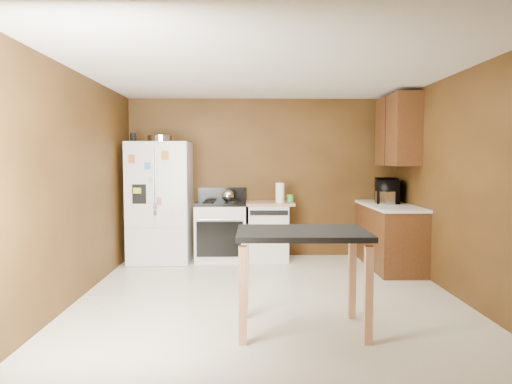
{
  "coord_description": "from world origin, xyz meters",
  "views": [
    {
      "loc": [
        -0.23,
        -5.01,
        1.53
      ],
      "look_at": [
        -0.12,
        0.85,
        1.12
      ],
      "focal_mm": 32.0,
      "sensor_mm": 36.0,
      "label": 1
    }
  ],
  "objects_px": {
    "roasting_pan": "(161,139)",
    "green_canister": "(290,198)",
    "microwave": "(387,191)",
    "island": "(302,247)",
    "dishwasher": "(268,230)",
    "pen_cup": "(133,137)",
    "paper_towel": "(280,193)",
    "toaster": "(385,198)",
    "refrigerator": "(160,202)",
    "gas_range": "(221,230)",
    "kettle": "(228,196)"
  },
  "relations": [
    {
      "from": "roasting_pan",
      "to": "kettle",
      "type": "distance_m",
      "value": 1.32
    },
    {
      "from": "microwave",
      "to": "green_canister",
      "type": "bearing_deg",
      "value": 93.16
    },
    {
      "from": "kettle",
      "to": "green_canister",
      "type": "relative_size",
      "value": 1.64
    },
    {
      "from": "gas_range",
      "to": "pen_cup",
      "type": "bearing_deg",
      "value": -174.64
    },
    {
      "from": "gas_range",
      "to": "island",
      "type": "height_order",
      "value": "gas_range"
    },
    {
      "from": "pen_cup",
      "to": "island",
      "type": "relative_size",
      "value": 0.11
    },
    {
      "from": "green_canister",
      "to": "microwave",
      "type": "relative_size",
      "value": 0.19
    },
    {
      "from": "microwave",
      "to": "pen_cup",
      "type": "bearing_deg",
      "value": 101.07
    },
    {
      "from": "roasting_pan",
      "to": "microwave",
      "type": "relative_size",
      "value": 0.69
    },
    {
      "from": "green_canister",
      "to": "dishwasher",
      "type": "relative_size",
      "value": 0.13
    },
    {
      "from": "roasting_pan",
      "to": "microwave",
      "type": "xyz_separation_m",
      "value": [
        3.38,
        -0.19,
        -0.79
      ]
    },
    {
      "from": "roasting_pan",
      "to": "paper_towel",
      "type": "xyz_separation_m",
      "value": [
        1.79,
        -0.13,
        -0.81
      ]
    },
    {
      "from": "roasting_pan",
      "to": "dishwasher",
      "type": "xyz_separation_m",
      "value": [
        1.61,
        0.02,
        -1.4
      ]
    },
    {
      "from": "roasting_pan",
      "to": "green_canister",
      "type": "xyz_separation_m",
      "value": [
        1.95,
        0.03,
        -0.9
      ]
    },
    {
      "from": "kettle",
      "to": "green_canister",
      "type": "distance_m",
      "value": 0.96
    },
    {
      "from": "pen_cup",
      "to": "microwave",
      "type": "bearing_deg",
      "value": -0.95
    },
    {
      "from": "island",
      "to": "dishwasher",
      "type": "bearing_deg",
      "value": 93.37
    },
    {
      "from": "kettle",
      "to": "dishwasher",
      "type": "xyz_separation_m",
      "value": [
        0.61,
        0.07,
        -0.54
      ]
    },
    {
      "from": "paper_towel",
      "to": "pen_cup",
      "type": "bearing_deg",
      "value": 179.87
    },
    {
      "from": "pen_cup",
      "to": "refrigerator",
      "type": "bearing_deg",
      "value": 9.09
    },
    {
      "from": "paper_towel",
      "to": "kettle",
      "type": "bearing_deg",
      "value": 174.22
    },
    {
      "from": "toaster",
      "to": "island",
      "type": "relative_size",
      "value": 0.22
    },
    {
      "from": "pen_cup",
      "to": "kettle",
      "type": "distance_m",
      "value": 1.65
    },
    {
      "from": "green_canister",
      "to": "toaster",
      "type": "xyz_separation_m",
      "value": [
        1.32,
        -0.48,
        0.05
      ]
    },
    {
      "from": "paper_towel",
      "to": "island",
      "type": "height_order",
      "value": "paper_towel"
    },
    {
      "from": "refrigerator",
      "to": "gas_range",
      "type": "height_order",
      "value": "refrigerator"
    },
    {
      "from": "toaster",
      "to": "island",
      "type": "bearing_deg",
      "value": -142.68
    },
    {
      "from": "kettle",
      "to": "paper_towel",
      "type": "xyz_separation_m",
      "value": [
        0.78,
        -0.08,
        0.05
      ]
    },
    {
      "from": "paper_towel",
      "to": "island",
      "type": "xyz_separation_m",
      "value": [
        0.0,
        -2.79,
        -0.28
      ]
    },
    {
      "from": "island",
      "to": "roasting_pan",
      "type": "bearing_deg",
      "value": 121.43
    },
    {
      "from": "refrigerator",
      "to": "gas_range",
      "type": "relative_size",
      "value": 1.64
    },
    {
      "from": "roasting_pan",
      "to": "refrigerator",
      "type": "distance_m",
      "value": 0.95
    },
    {
      "from": "roasting_pan",
      "to": "kettle",
      "type": "height_order",
      "value": "roasting_pan"
    },
    {
      "from": "roasting_pan",
      "to": "refrigerator",
      "type": "xyz_separation_m",
      "value": [
        -0.02,
        -0.06,
        -0.95
      ]
    },
    {
      "from": "green_canister",
      "to": "roasting_pan",
      "type": "bearing_deg",
      "value": -178.97
    },
    {
      "from": "refrigerator",
      "to": "green_canister",
      "type": "bearing_deg",
      "value": 2.89
    },
    {
      "from": "green_canister",
      "to": "microwave",
      "type": "distance_m",
      "value": 1.45
    },
    {
      "from": "toaster",
      "to": "refrigerator",
      "type": "distance_m",
      "value": 3.32
    },
    {
      "from": "kettle",
      "to": "microwave",
      "type": "xyz_separation_m",
      "value": [
        2.38,
        -0.14,
        0.07
      ]
    },
    {
      "from": "green_canister",
      "to": "island",
      "type": "xyz_separation_m",
      "value": [
        -0.17,
        -2.96,
        -0.19
      ]
    },
    {
      "from": "pen_cup",
      "to": "dishwasher",
      "type": "height_order",
      "value": "pen_cup"
    },
    {
      "from": "green_canister",
      "to": "refrigerator",
      "type": "height_order",
      "value": "refrigerator"
    },
    {
      "from": "toaster",
      "to": "dishwasher",
      "type": "xyz_separation_m",
      "value": [
        -1.66,
        0.47,
        -0.54
      ]
    },
    {
      "from": "kettle",
      "to": "roasting_pan",
      "type": "bearing_deg",
      "value": 177.13
    },
    {
      "from": "pen_cup",
      "to": "green_canister",
      "type": "height_order",
      "value": "pen_cup"
    },
    {
      "from": "pen_cup",
      "to": "kettle",
      "type": "bearing_deg",
      "value": 3.06
    },
    {
      "from": "green_canister",
      "to": "gas_range",
      "type": "bearing_deg",
      "value": -177.9
    },
    {
      "from": "pen_cup",
      "to": "green_canister",
      "type": "relative_size",
      "value": 1.16
    },
    {
      "from": "green_canister",
      "to": "refrigerator",
      "type": "bearing_deg",
      "value": -177.11
    },
    {
      "from": "paper_towel",
      "to": "gas_range",
      "type": "relative_size",
      "value": 0.27
    }
  ]
}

